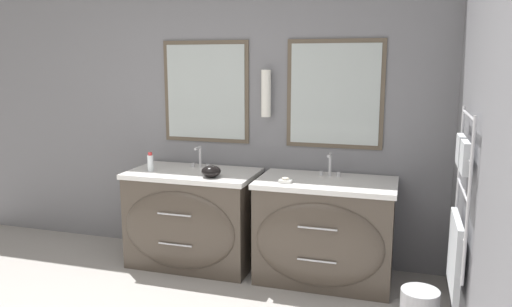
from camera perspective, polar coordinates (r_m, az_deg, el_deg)
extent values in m
cube|color=slate|center=(4.42, -3.74, 5.01)|extent=(5.45, 0.06, 2.60)
cube|color=brown|center=(4.43, -5.75, 7.02)|extent=(0.79, 0.01, 0.88)
cube|color=#B2BCBA|center=(4.42, -5.80, 7.01)|extent=(0.72, 0.01, 0.81)
cube|color=brown|center=(4.13, 8.98, 6.70)|extent=(0.79, 0.01, 0.88)
cube|color=#B2BCBA|center=(4.12, 8.96, 6.69)|extent=(0.72, 0.01, 0.81)
cylinder|color=white|center=(4.19, 1.16, 6.88)|extent=(0.08, 0.08, 0.39)
cube|color=silver|center=(4.24, 1.35, 6.92)|extent=(0.05, 0.02, 0.08)
cube|color=slate|center=(2.90, 24.64, 1.23)|extent=(0.06, 4.40, 2.60)
cylinder|color=silver|center=(2.86, 23.11, -5.22)|extent=(0.02, 0.02, 0.93)
cylinder|color=silver|center=(3.41, 22.14, -2.72)|extent=(0.02, 0.02, 0.93)
cylinder|color=silver|center=(3.07, 23.15, 4.02)|extent=(0.02, 0.57, 0.02)
cylinder|color=silver|center=(3.10, 22.86, 0.03)|extent=(0.02, 0.57, 0.02)
cylinder|color=silver|center=(3.14, 22.59, -3.86)|extent=(0.02, 0.57, 0.02)
cylinder|color=silver|center=(3.20, 22.31, -7.63)|extent=(0.02, 0.57, 0.02)
cylinder|color=silver|center=(3.27, 22.05, -11.25)|extent=(0.02, 0.57, 0.02)
cube|color=#B7BCC1|center=(3.25, 21.77, -10.67)|extent=(0.04, 0.48, 0.45)
cube|color=#B7BCC1|center=(2.97, 22.75, -0.43)|extent=(0.04, 0.19, 0.18)
cube|color=#B7BCC1|center=(3.22, 22.33, 0.38)|extent=(0.04, 0.19, 0.18)
cube|color=#4C4238|center=(4.34, -7.11, -7.50)|extent=(1.04, 0.59, 0.77)
ellipsoid|color=#4C4238|center=(4.09, -8.81, -8.69)|extent=(0.96, 0.13, 0.65)
cube|color=white|center=(4.24, -7.23, -2.28)|extent=(1.07, 0.62, 0.04)
ellipsoid|color=white|center=(4.22, -7.39, -2.78)|extent=(0.46, 0.40, 0.10)
cylinder|color=silver|center=(3.98, -9.34, -6.92)|extent=(0.29, 0.01, 0.01)
cylinder|color=silver|center=(4.06, -9.24, -10.25)|extent=(0.29, 0.01, 0.01)
cube|color=#4C4238|center=(4.03, 7.91, -8.93)|extent=(1.04, 0.59, 0.77)
ellipsoid|color=#4C4238|center=(3.76, 7.18, -10.38)|extent=(0.96, 0.13, 0.65)
cube|color=white|center=(3.92, 8.05, -3.34)|extent=(1.07, 0.62, 0.04)
ellipsoid|color=white|center=(3.90, 7.97, -3.88)|extent=(0.46, 0.40, 0.10)
cylinder|color=silver|center=(3.64, 7.03, -8.52)|extent=(0.29, 0.01, 0.01)
cylinder|color=silver|center=(3.73, 6.94, -12.11)|extent=(0.29, 0.01, 0.01)
cylinder|color=silver|center=(4.36, -6.40, -0.37)|extent=(0.02, 0.02, 0.19)
cylinder|color=silver|center=(4.30, -6.69, 0.61)|extent=(0.02, 0.10, 0.02)
cylinder|color=silver|center=(4.40, -7.21, -1.30)|extent=(0.03, 0.03, 0.04)
cylinder|color=silver|center=(4.35, -5.53, -1.41)|extent=(0.03, 0.03, 0.04)
cylinder|color=silver|center=(4.05, 8.45, -1.24)|extent=(0.02, 0.02, 0.19)
cylinder|color=silver|center=(3.98, 8.37, -0.20)|extent=(0.02, 0.10, 0.02)
cylinder|color=silver|center=(4.08, 7.45, -2.24)|extent=(0.03, 0.03, 0.04)
cylinder|color=silver|center=(4.06, 9.40, -2.36)|extent=(0.03, 0.03, 0.04)
cylinder|color=silver|center=(4.28, -11.97, -1.09)|extent=(0.05, 0.05, 0.14)
cylinder|color=red|center=(4.26, -12.01, -0.03)|extent=(0.03, 0.03, 0.02)
ellipsoid|color=black|center=(3.99, -5.15, -2.05)|extent=(0.16, 0.16, 0.09)
cube|color=white|center=(3.81, 3.38, -3.18)|extent=(0.10, 0.07, 0.02)
ellipsoid|color=#F2E5CC|center=(3.80, 3.39, -2.86)|extent=(0.06, 0.04, 0.02)
torus|color=#B7B7BC|center=(3.47, 18.29, -14.71)|extent=(0.25, 0.25, 0.01)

